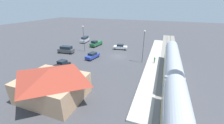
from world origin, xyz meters
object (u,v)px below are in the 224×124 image
at_px(suv_silver, 85,39).
at_px(sedan_blue, 93,56).
at_px(station_building, 52,83).
at_px(pickup_black, 60,66).
at_px(passenger_train, 174,86).
at_px(pedestrian_on_platform, 155,60).
at_px(pickup_green, 96,43).
at_px(light_pole_near_platform, 144,43).
at_px(suv_charcoal, 66,49).
at_px(light_pole_lot_center, 84,36).
at_px(sedan_white, 120,47).

distance_m(suv_silver, sedan_blue, 18.83).
distance_m(station_building, suv_silver, 35.63).
bearing_deg(pickup_black, passenger_train, 172.67).
height_order(pickup_black, sedan_blue, pickup_black).
bearing_deg(pedestrian_on_platform, pickup_black, 28.98).
bearing_deg(pickup_black, pickup_green, -86.84).
xyz_separation_m(passenger_train, suv_silver, (31.54, -27.52, -1.71)).
bearing_deg(pickup_green, light_pole_near_platform, 151.83).
xyz_separation_m(station_building, suv_charcoal, (12.15, -19.22, -1.54)).
xyz_separation_m(sedan_blue, suv_charcoal, (9.87, -1.37, 0.27)).
distance_m(suv_charcoal, light_pole_lot_center, 6.89).
distance_m(pickup_black, light_pole_near_platform, 20.82).
height_order(station_building, sedan_blue, station_building).
relative_size(suv_charcoal, light_pole_lot_center, 0.63).
bearing_deg(passenger_train, pickup_black, -7.33).
relative_size(station_building, sedan_white, 2.24).
bearing_deg(sedan_blue, pickup_green, -68.11).
bearing_deg(sedan_blue, light_pole_near_platform, -171.96).
bearing_deg(pickup_black, suv_charcoal, -59.39).
bearing_deg(pickup_green, sedan_blue, 111.89).
relative_size(sedan_white, sedan_blue, 0.99).
xyz_separation_m(sedan_white, light_pole_lot_center, (10.13, 6.08, 4.19)).
relative_size(passenger_train, suv_silver, 7.62).
bearing_deg(pedestrian_on_platform, light_pole_lot_center, -7.90).
height_order(sedan_blue, suv_charcoal, suv_charcoal).
xyz_separation_m(pickup_green, sedan_blue, (-4.67, 11.62, -0.15)).
height_order(sedan_white, light_pole_near_platform, light_pole_near_platform).
height_order(pedestrian_on_platform, light_pole_near_platform, light_pole_near_platform).
xyz_separation_m(pedestrian_on_platform, sedan_blue, (16.54, 1.73, -0.40)).
distance_m(pickup_green, light_pole_lot_center, 7.99).
height_order(station_building, sedan_white, station_building).
xyz_separation_m(pedestrian_on_platform, sedan_white, (11.74, -9.11, -0.40)).
height_order(station_building, suv_charcoal, station_building).
distance_m(suv_silver, light_pole_lot_center, 12.53).
height_order(station_building, pickup_green, station_building).
xyz_separation_m(suv_silver, suv_charcoal, (-1.40, 13.70, 0.00)).
distance_m(pickup_green, suv_silver, 7.45).
xyz_separation_m(passenger_train, sedan_white, (15.47, -23.28, -1.98)).
bearing_deg(light_pole_lot_center, pickup_green, -95.48).
height_order(passenger_train, pickup_black, passenger_train).
relative_size(pickup_green, light_pole_near_platform, 0.67).
bearing_deg(pedestrian_on_platform, passenger_train, 104.76).
xyz_separation_m(passenger_train, suv_charcoal, (30.15, -13.81, -1.71)).
distance_m(pickup_black, sedan_blue, 10.01).
bearing_deg(pickup_black, light_pole_lot_center, -82.68).
bearing_deg(suv_silver, pickup_green, 152.35).
bearing_deg(light_pole_near_platform, pickup_black, 33.59).
height_order(pickup_black, light_pole_lot_center, light_pole_lot_center).
height_order(station_building, pickup_black, station_building).
xyz_separation_m(suv_charcoal, light_pole_lot_center, (-4.55, -3.39, 3.92)).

